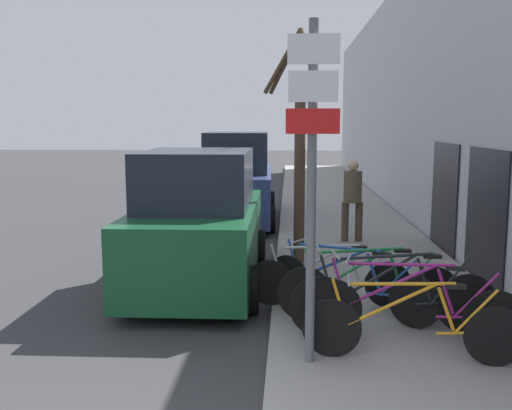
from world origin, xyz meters
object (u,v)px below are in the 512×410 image
object	(u,v)px
signpost	(312,174)
bicycle_1	(411,310)
bicycle_0	(412,327)
parked_car_0	(199,225)
pedestrian_near	(353,195)
bicycle_2	(394,300)
bicycle_5	(329,279)
bicycle_3	(369,289)
street_tree	(298,159)
bicycle_4	(347,285)
parked_car_1	(238,183)

from	to	relation	value
signpost	bicycle_1	distance (m)	1.98
bicycle_0	parked_car_0	distance (m)	4.14
signpost	pedestrian_near	size ratio (longest dim) A/B	2.03
bicycle_2	bicycle_5	bearing A→B (deg)	28.02
bicycle_5	pedestrian_near	world-z (taller)	pedestrian_near
bicycle_1	bicycle_3	world-z (taller)	bicycle_1
signpost	bicycle_5	distance (m)	2.44
signpost	pedestrian_near	world-z (taller)	signpost
bicycle_2	pedestrian_near	distance (m)	5.34
parked_car_0	pedestrian_near	xyz separation A→B (m)	(2.74, 2.95, 0.14)
bicycle_0	street_tree	bearing A→B (deg)	20.11
bicycle_0	bicycle_3	distance (m)	1.27
bicycle_4	parked_car_0	bearing A→B (deg)	84.41
bicycle_2	parked_car_0	xyz separation A→B (m)	(-2.65, 2.35, 0.43)
bicycle_0	pedestrian_near	xyz separation A→B (m)	(0.04, 6.06, 0.60)
bicycle_5	bicycle_4	bearing A→B (deg)	-146.57
bicycle_1	bicycle_5	bearing A→B (deg)	43.83
bicycle_5	signpost	bearing A→B (deg)	170.04
parked_car_1	street_tree	size ratio (longest dim) A/B	1.13
bicycle_0	pedestrian_near	size ratio (longest dim) A/B	1.34
bicycle_2	bicycle_4	size ratio (longest dim) A/B	1.16
bicycle_3	parked_car_1	distance (m)	8.11
bicycle_3	bicycle_4	size ratio (longest dim) A/B	1.10
bicycle_5	street_tree	size ratio (longest dim) A/B	0.54
bicycle_1	pedestrian_near	distance (m)	5.65
bicycle_3	signpost	bearing A→B (deg)	145.60
bicycle_1	bicycle_3	distance (m)	0.87
bicycle_0	bicycle_3	bearing A→B (deg)	17.28
signpost	parked_car_0	bearing A→B (deg)	117.32
bicycle_0	pedestrian_near	world-z (taller)	pedestrian_near
bicycle_2	bicycle_4	xyz separation A→B (m)	(-0.47, 0.69, -0.03)
bicycle_3	pedestrian_near	xyz separation A→B (m)	(0.31, 4.82, 0.58)
bicycle_0	bicycle_1	size ratio (longest dim) A/B	0.94
bicycle_5	parked_car_0	bearing A→B (deg)	55.78
bicycle_3	street_tree	distance (m)	3.39
pedestrian_near	street_tree	world-z (taller)	street_tree
pedestrian_near	parked_car_0	bearing A→B (deg)	-138.43
bicycle_5	parked_car_0	distance (m)	2.43
bicycle_1	street_tree	distance (m)	4.18
bicycle_2	parked_car_1	world-z (taller)	parked_car_1
bicycle_0	bicycle_5	size ratio (longest dim) A/B	1.03
bicycle_0	bicycle_2	world-z (taller)	bicycle_2
street_tree	bicycle_1	bearing A→B (deg)	-72.21
parked_car_1	pedestrian_near	world-z (taller)	parked_car_1
signpost	parked_car_1	bearing A→B (deg)	99.72
signpost	bicycle_1	size ratio (longest dim) A/B	1.43
bicycle_3	bicycle_2	bearing A→B (deg)	-159.52
pedestrian_near	bicycle_2	bearing A→B (deg)	-96.56
bicycle_5	bicycle_2	bearing A→B (deg)	-145.92
bicycle_5	bicycle_1	bearing A→B (deg)	-148.27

